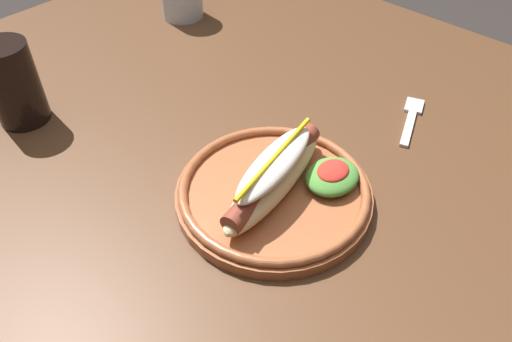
# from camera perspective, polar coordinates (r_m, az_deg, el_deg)

# --- Properties ---
(dining_table) EXTENTS (1.26, 1.02, 0.74)m
(dining_table) POSITION_cam_1_polar(r_m,az_deg,el_deg) (0.79, -11.64, -2.04)
(dining_table) COLOR #51331E
(dining_table) RESTS_ON ground_plane
(hot_dog_plate) EXTENTS (0.25, 0.25, 0.08)m
(hot_dog_plate) POSITION_cam_1_polar(r_m,az_deg,el_deg) (0.62, 2.40, -1.78)
(hot_dog_plate) COLOR #9E5633
(hot_dog_plate) RESTS_ON dining_table
(fork) EXTENTS (0.12, 0.06, 0.00)m
(fork) POSITION_cam_1_polar(r_m,az_deg,el_deg) (0.79, 17.21, 5.83)
(fork) COLOR silver
(fork) RESTS_ON dining_table
(soda_cup) EXTENTS (0.07, 0.07, 0.12)m
(soda_cup) POSITION_cam_1_polar(r_m,az_deg,el_deg) (0.80, -25.87, 8.91)
(soda_cup) COLOR black
(soda_cup) RESTS_ON dining_table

